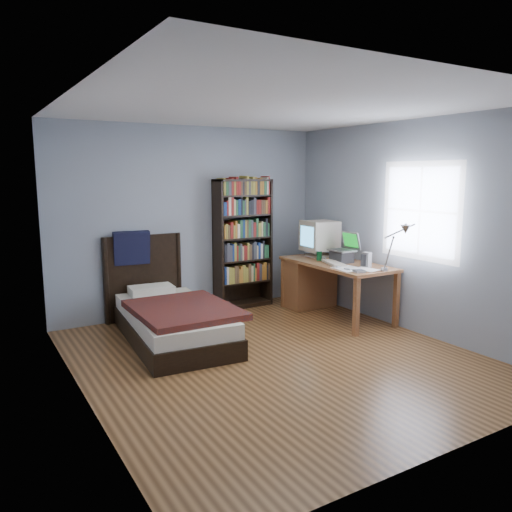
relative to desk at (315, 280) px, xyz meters
name	(u,v)px	position (x,y,z in m)	size (l,w,h in m)	color
room	(279,237)	(-1.48, -1.29, 0.84)	(4.20, 4.24, 2.50)	#563419
desk	(315,280)	(0.00, 0.00, 0.00)	(0.75, 1.60, 0.73)	brown
crt_monitor	(319,236)	(0.08, 0.04, 0.60)	(0.47, 0.43, 0.51)	beige
laptop	(343,254)	(0.08, -0.47, 0.42)	(0.32, 0.33, 0.39)	#2D2D30
desk_lamp	(402,234)	(-0.02, -1.56, 0.80)	(0.23, 0.51, 0.61)	#99999E
keyboard	(334,263)	(-0.12, -0.54, 0.33)	(0.17, 0.45, 0.03)	beige
speaker	(367,260)	(0.08, -0.91, 0.41)	(0.09, 0.09, 0.19)	gray
soda_can	(319,256)	(-0.11, -0.21, 0.38)	(0.07, 0.07, 0.13)	#083B18
mouse	(323,258)	(0.00, -0.15, 0.33)	(0.07, 0.12, 0.04)	silver
phone_silver	(337,266)	(-0.23, -0.72, 0.33)	(0.05, 0.11, 0.02)	#ADADB2
phone_grey	(348,269)	(-0.23, -0.93, 0.32)	(0.05, 0.09, 0.02)	gray
external_drive	(359,271)	(-0.21, -1.10, 0.33)	(0.12, 0.12, 0.02)	gray
bookshelf	(243,243)	(-0.80, 0.64, 0.49)	(0.81, 0.30, 1.80)	black
bed	(170,316)	(-2.21, -0.16, -0.16)	(1.12, 2.08, 1.16)	black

